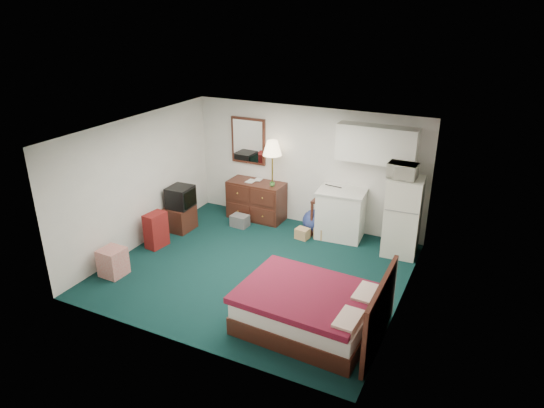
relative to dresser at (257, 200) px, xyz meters
The scene contains 25 objects.
floor 2.28m from the dresser, 62.21° to the right, with size 5.00×4.50×0.01m, color black.
ceiling 3.06m from the dresser, 62.21° to the right, with size 5.00×4.50×0.01m, color white.
walls 2.39m from the dresser, 62.21° to the right, with size 5.01×4.51×2.50m.
mirror 1.29m from the dresser, 141.95° to the left, with size 0.80×0.06×1.00m, color white, non-canonical shape.
upper_cabinets 2.93m from the dresser, ahead, with size 1.50×0.35×0.70m, color white, non-canonical shape.
headboard 4.69m from the dresser, 41.67° to the right, with size 0.06×1.56×1.00m, color #3B1A11, non-canonical shape.
dresser is the anchor object (origin of this frame).
floor_lamp 0.62m from the dresser, ahead, with size 0.39×0.39×1.80m, color gold, non-canonical shape.
desk 1.69m from the dresser, ahead, with size 0.60×0.60×0.76m, color #3B1A11, non-canonical shape.
exercise_ball 1.41m from the dresser, ahead, with size 0.49×0.49×0.49m, color navy.
kitchen_counter 1.94m from the dresser, ahead, with size 0.88×0.67×0.97m, color white, non-canonical shape.
fridge 3.20m from the dresser, ahead, with size 0.62×0.62×1.50m, color silver, non-canonical shape.
bed 3.98m from the dresser, 51.69° to the right, with size 1.85×1.44×0.59m, color #53151E, non-canonical shape.
tv_stand 1.68m from the dresser, 133.94° to the right, with size 0.50×0.54×0.50m, color #3B1A11, non-canonical shape.
suitcase 2.32m from the dresser, 118.59° to the right, with size 0.26×0.42×0.69m, color #660903, non-canonical shape.
retail_box 3.42m from the dresser, 108.96° to the right, with size 0.39×0.39×0.49m, color beige, non-canonical shape.
file_bin 0.62m from the dresser, 102.47° to the right, with size 0.36×0.27×0.25m, color slate, non-canonical shape.
cardboard_box_a 1.42m from the dresser, 20.80° to the right, with size 0.25×0.22×0.22m, color tan, non-canonical shape.
cardboard_box_b 1.66m from the dresser, 10.81° to the right, with size 0.19×0.23×0.23m, color tan, non-canonical shape.
laptop 1.75m from the dresser, ahead, with size 0.36×0.29×0.25m, color black, non-canonical shape.
crt_tv 1.66m from the dresser, 134.25° to the right, with size 0.47×0.51×0.43m, color black, non-canonical shape.
microwave 3.35m from the dresser, ahead, with size 0.50×0.28×0.34m, color silver.
book_a 0.58m from the dresser, behind, with size 0.18×0.02×0.24m, color tan.
book_b 0.55m from the dresser, 127.74° to the left, with size 0.16×0.02×0.21m, color tan.
mug 0.64m from the dresser, 11.34° to the right, with size 0.11×0.09×0.11m, color #49893B.
Camera 1 is at (3.54, -6.62, 4.37)m, focal length 32.00 mm.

